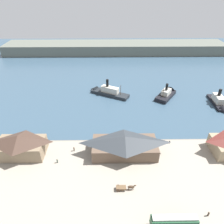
{
  "coord_description": "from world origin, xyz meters",
  "views": [
    {
      "loc": [
        -5.3,
        -61.82,
        51.29
      ],
      "look_at": [
        -4.21,
        14.45,
        2.0
      ],
      "focal_mm": 32.77,
      "sensor_mm": 36.0,
      "label": 1
    }
  ],
  "objects_px": {
    "pedestrian_at_waters_edge": "(209,214)",
    "mooring_post_center_east": "(91,142)",
    "ferry_shed_east_terminal": "(20,145)",
    "ferry_approaching_west": "(219,103)",
    "pedestrian_by_tram": "(57,161)",
    "street_tram": "(174,221)",
    "ferry_moored_west": "(167,94)",
    "pedestrian_near_cart": "(74,149)",
    "ferry_shed_customs_shed": "(125,145)",
    "ferry_departing_north": "(106,92)",
    "horse_cart": "(125,187)",
    "mooring_post_center_west": "(169,142)"
  },
  "relations": [
    {
      "from": "ferry_approaching_west",
      "to": "ferry_moored_west",
      "type": "bearing_deg",
      "value": 156.08
    },
    {
      "from": "pedestrian_by_tram",
      "to": "mooring_post_center_west",
      "type": "relative_size",
      "value": 1.86
    },
    {
      "from": "ferry_moored_west",
      "to": "pedestrian_by_tram",
      "type": "bearing_deg",
      "value": -135.06
    },
    {
      "from": "street_tram",
      "to": "pedestrian_at_waters_edge",
      "type": "relative_size",
      "value": 6.72
    },
    {
      "from": "ferry_shed_east_terminal",
      "to": "ferry_approaching_west",
      "type": "xyz_separation_m",
      "value": [
        82.8,
        32.88,
        -3.67
      ]
    },
    {
      "from": "ferry_shed_east_terminal",
      "to": "pedestrian_at_waters_edge",
      "type": "height_order",
      "value": "ferry_shed_east_terminal"
    },
    {
      "from": "mooring_post_center_west",
      "to": "ferry_approaching_west",
      "type": "bearing_deg",
      "value": 42.06
    },
    {
      "from": "pedestrian_at_waters_edge",
      "to": "street_tram",
      "type": "bearing_deg",
      "value": -163.96
    },
    {
      "from": "pedestrian_at_waters_edge",
      "to": "pedestrian_by_tram",
      "type": "bearing_deg",
      "value": 156.15
    },
    {
      "from": "ferry_shed_east_terminal",
      "to": "mooring_post_center_west",
      "type": "distance_m",
      "value": 51.92
    },
    {
      "from": "pedestrian_at_waters_edge",
      "to": "ferry_approaching_west",
      "type": "relative_size",
      "value": 0.09
    },
    {
      "from": "ferry_shed_east_terminal",
      "to": "pedestrian_by_tram",
      "type": "relative_size",
      "value": 9.44
    },
    {
      "from": "pedestrian_near_cart",
      "to": "ferry_moored_west",
      "type": "xyz_separation_m",
      "value": [
        42.64,
        41.77,
        -0.58
      ]
    },
    {
      "from": "pedestrian_near_cart",
      "to": "horse_cart",
      "type": "bearing_deg",
      "value": -43.92
    },
    {
      "from": "pedestrian_near_cart",
      "to": "ferry_shed_east_terminal",
      "type": "bearing_deg",
      "value": -175.95
    },
    {
      "from": "mooring_post_center_west",
      "to": "ferry_approaching_west",
      "type": "xyz_separation_m",
      "value": [
        31.22,
        28.17,
        -0.07
      ]
    },
    {
      "from": "mooring_post_center_west",
      "to": "ferry_moored_west",
      "type": "bearing_deg",
      "value": 77.61
    },
    {
      "from": "ferry_shed_east_terminal",
      "to": "horse_cart",
      "type": "distance_m",
      "value": 37.17
    },
    {
      "from": "ferry_moored_west",
      "to": "horse_cart",
      "type": "bearing_deg",
      "value": -114.26
    },
    {
      "from": "ferry_shed_east_terminal",
      "to": "ferry_moored_west",
      "type": "xyz_separation_m",
      "value": [
        60.0,
        43.0,
        -3.82
      ]
    },
    {
      "from": "ferry_approaching_west",
      "to": "mooring_post_center_west",
      "type": "bearing_deg",
      "value": -137.94
    },
    {
      "from": "horse_cart",
      "to": "pedestrian_by_tram",
      "type": "distance_m",
      "value": 23.76
    },
    {
      "from": "ferry_shed_customs_shed",
      "to": "horse_cart",
      "type": "relative_size",
      "value": 3.89
    },
    {
      "from": "pedestrian_by_tram",
      "to": "mooring_post_center_east",
      "type": "relative_size",
      "value": 1.86
    },
    {
      "from": "pedestrian_near_cart",
      "to": "ferry_moored_west",
      "type": "relative_size",
      "value": 0.11
    },
    {
      "from": "ferry_shed_east_terminal",
      "to": "ferry_shed_customs_shed",
      "type": "distance_m",
      "value": 34.82
    },
    {
      "from": "mooring_post_center_east",
      "to": "ferry_approaching_west",
      "type": "height_order",
      "value": "ferry_approaching_west"
    },
    {
      "from": "ferry_shed_customs_shed",
      "to": "ferry_departing_north",
      "type": "xyz_separation_m",
      "value": [
        -6.88,
        45.66,
        -3.34
      ]
    },
    {
      "from": "ferry_moored_west",
      "to": "ferry_departing_north",
      "type": "bearing_deg",
      "value": 175.29
    },
    {
      "from": "street_tram",
      "to": "mooring_post_center_east",
      "type": "bearing_deg",
      "value": 125.4
    },
    {
      "from": "pedestrian_at_waters_edge",
      "to": "ferry_departing_north",
      "type": "distance_m",
      "value": 73.34
    },
    {
      "from": "pedestrian_near_cart",
      "to": "ferry_departing_north",
      "type": "bearing_deg",
      "value": 76.6
    },
    {
      "from": "pedestrian_at_waters_edge",
      "to": "pedestrian_near_cart",
      "type": "bearing_deg",
      "value": 147.19
    },
    {
      "from": "street_tram",
      "to": "pedestrian_by_tram",
      "type": "relative_size",
      "value": 6.47
    },
    {
      "from": "ferry_shed_east_terminal",
      "to": "ferry_shed_customs_shed",
      "type": "bearing_deg",
      "value": -0.04
    },
    {
      "from": "pedestrian_at_waters_edge",
      "to": "mooring_post_center_east",
      "type": "bearing_deg",
      "value": 138.66
    },
    {
      "from": "street_tram",
      "to": "ferry_shed_east_terminal",
      "type": "bearing_deg",
      "value": 150.2
    },
    {
      "from": "pedestrian_near_cart",
      "to": "pedestrian_at_waters_edge",
      "type": "relative_size",
      "value": 1.1
    },
    {
      "from": "pedestrian_by_tram",
      "to": "ferry_shed_east_terminal",
      "type": "bearing_deg",
      "value": 161.53
    },
    {
      "from": "pedestrian_by_tram",
      "to": "street_tram",
      "type": "bearing_deg",
      "value": -33.71
    },
    {
      "from": "pedestrian_near_cart",
      "to": "pedestrian_at_waters_edge",
      "type": "bearing_deg",
      "value": -32.81
    },
    {
      "from": "mooring_post_center_east",
      "to": "ferry_departing_north",
      "type": "relative_size",
      "value": 0.04
    },
    {
      "from": "pedestrian_near_cart",
      "to": "mooring_post_center_west",
      "type": "relative_size",
      "value": 1.98
    },
    {
      "from": "ferry_shed_customs_shed",
      "to": "mooring_post_center_east",
      "type": "bearing_deg",
      "value": 156.62
    },
    {
      "from": "pedestrian_near_cart",
      "to": "ferry_approaching_west",
      "type": "bearing_deg",
      "value": 25.81
    },
    {
      "from": "ferry_approaching_west",
      "to": "ferry_moored_west",
      "type": "distance_m",
      "value": 24.95
    },
    {
      "from": "mooring_post_center_east",
      "to": "mooring_post_center_west",
      "type": "xyz_separation_m",
      "value": [
        28.79,
        -0.46,
        0.0
      ]
    },
    {
      "from": "ferry_shed_east_terminal",
      "to": "pedestrian_by_tram",
      "type": "bearing_deg",
      "value": -18.47
    },
    {
      "from": "ferry_shed_east_terminal",
      "to": "pedestrian_at_waters_edge",
      "type": "distance_m",
      "value": 59.14
    },
    {
      "from": "pedestrian_at_waters_edge",
      "to": "ferry_moored_west",
      "type": "bearing_deg",
      "value": 85.22
    }
  ]
}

